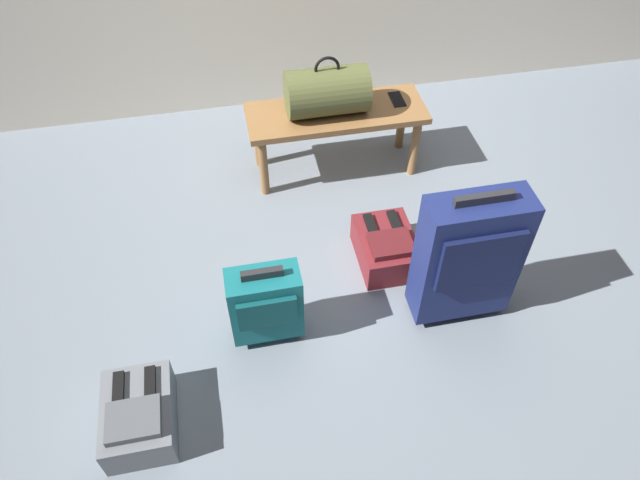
{
  "coord_description": "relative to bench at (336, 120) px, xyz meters",
  "views": [
    {
      "loc": [
        -0.55,
        -1.87,
        2.33
      ],
      "look_at": [
        -0.17,
        -0.01,
        0.25
      ],
      "focal_mm": 32.96,
      "sensor_mm": 36.0,
      "label": 1
    }
  ],
  "objects": [
    {
      "name": "duffel_bag_olive",
      "position": [
        -0.05,
        0.0,
        0.2
      ],
      "size": [
        0.44,
        0.26,
        0.34
      ],
      "color": "#51562D",
      "rests_on": "bench"
    },
    {
      "name": "suitcase_small_teal",
      "position": [
        -0.56,
        -1.1,
        -0.11
      ],
      "size": [
        0.32,
        0.19,
        0.46
      ],
      "color": "#14666B",
      "rests_on": "ground"
    },
    {
      "name": "backpack_maroon",
      "position": [
        0.1,
        -0.77,
        -0.26
      ],
      "size": [
        0.28,
        0.38,
        0.21
      ],
      "color": "maroon",
      "rests_on": "ground"
    },
    {
      "name": "cell_phone",
      "position": [
        0.36,
        0.03,
        0.07
      ],
      "size": [
        0.07,
        0.14,
        0.01
      ],
      "color": "black",
      "rests_on": "bench"
    },
    {
      "name": "bench",
      "position": [
        0.0,
        0.0,
        0.0
      ],
      "size": [
        1.0,
        0.36,
        0.41
      ],
      "color": "olive",
      "rests_on": "ground"
    },
    {
      "name": "ground_plane",
      "position": [
        -0.08,
        -0.78,
        -0.35
      ],
      "size": [
        6.6,
        6.6,
        0.0
      ],
      "primitive_type": "plane",
      "color": "slate"
    },
    {
      "name": "suitcase_upright_navy",
      "position": [
        0.34,
        -1.14,
        0.04
      ],
      "size": [
        0.45,
        0.2,
        0.76
      ],
      "color": "navy",
      "rests_on": "ground"
    },
    {
      "name": "backpack_grey",
      "position": [
        -1.13,
        -1.45,
        -0.26
      ],
      "size": [
        0.28,
        0.38,
        0.21
      ],
      "color": "slate",
      "rests_on": "ground"
    }
  ]
}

